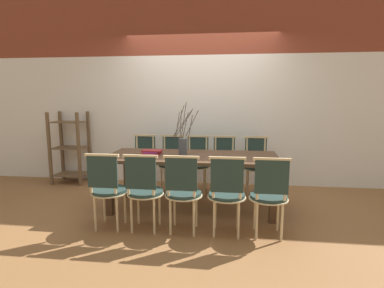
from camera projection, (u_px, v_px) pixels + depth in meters
ground_plane at (192, 208)px, 4.02m from camera, size 16.00×16.00×0.00m
wall_rear at (201, 90)px, 5.02m from camera, size 12.00×0.06×3.20m
dining_table at (192, 163)px, 3.92m from camera, size 2.22×0.91×0.72m
chair_near_leftend at (108, 187)px, 3.32m from camera, size 0.41×0.41×0.88m
chair_near_left at (144, 189)px, 3.27m from camera, size 0.41×0.41×0.88m
chair_near_center at (183, 190)px, 3.22m from camera, size 0.41×0.41×0.88m
chair_near_right at (227, 192)px, 3.16m from camera, size 0.41×0.41×0.88m
chair_near_rightend at (269, 193)px, 3.11m from camera, size 0.41×0.41×0.88m
chair_far_leftend at (143, 160)px, 4.78m from camera, size 0.41×0.41×0.88m
chair_far_left at (172, 161)px, 4.72m from camera, size 0.41×0.41×0.88m
chair_far_center at (197, 162)px, 4.67m from camera, size 0.41×0.41×0.88m
chair_far_right at (224, 162)px, 4.62m from camera, size 0.41×0.41×0.88m
chair_far_rightend at (256, 163)px, 4.56m from camera, size 0.41×0.41×0.88m
vase_centerpiece at (183, 144)px, 3.98m from camera, size 0.38×0.28×0.69m
book_stack at (152, 152)px, 4.01m from camera, size 0.27×0.21×0.05m
shelving_rack at (70, 148)px, 5.17m from camera, size 0.56×0.42×1.23m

